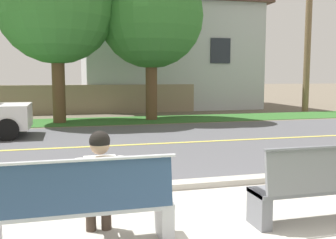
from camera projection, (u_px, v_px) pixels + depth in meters
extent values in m
plane|color=#665B4C|center=(123.00, 137.00, 11.72)|extent=(140.00, 140.00, 0.00)
cube|color=#B7B2A8|center=(218.00, 237.00, 4.41)|extent=(44.00, 3.60, 0.01)
cube|color=#ADA89E|center=(172.00, 186.00, 6.28)|extent=(44.00, 0.30, 0.11)
cube|color=#515156|center=(131.00, 145.00, 10.27)|extent=(52.00, 8.00, 0.01)
cube|color=#E0CC4C|center=(131.00, 145.00, 10.27)|extent=(48.00, 0.14, 0.01)
cube|color=#2D6026|center=(108.00, 121.00, 15.76)|extent=(48.00, 2.80, 0.02)
cube|color=silver|center=(164.00, 218.00, 4.38)|extent=(0.14, 0.40, 0.45)
cube|color=silver|center=(82.00, 208.00, 4.13)|extent=(1.95, 0.44, 0.05)
cube|color=navy|center=(82.00, 187.00, 3.91)|extent=(1.87, 0.12, 0.52)
cylinder|color=silver|center=(82.00, 160.00, 3.87)|extent=(1.95, 0.04, 0.04)
cube|color=slate|center=(259.00, 209.00, 4.68)|extent=(0.14, 0.40, 0.45)
cube|color=slate|center=(324.00, 188.00, 4.89)|extent=(1.95, 0.44, 0.05)
cube|color=slate|center=(336.00, 169.00, 4.67)|extent=(1.87, 0.12, 0.52)
cylinder|color=#47382D|center=(91.00, 194.00, 4.33)|extent=(0.15, 0.42, 0.15)
cylinder|color=#47382D|center=(107.00, 193.00, 4.37)|extent=(0.15, 0.42, 0.15)
cylinder|color=#47382D|center=(91.00, 214.00, 4.54)|extent=(0.12, 0.12, 0.43)
cube|color=black|center=(91.00, 226.00, 4.64)|extent=(0.09, 0.24, 0.07)
cylinder|color=#47382D|center=(106.00, 213.00, 4.59)|extent=(0.12, 0.12, 0.43)
cube|color=black|center=(106.00, 225.00, 4.69)|extent=(0.09, 0.24, 0.07)
cube|color=silver|center=(101.00, 181.00, 4.15)|extent=(0.34, 0.20, 0.52)
cylinder|color=silver|center=(80.00, 180.00, 4.11)|extent=(0.09, 0.09, 0.46)
cylinder|color=silver|center=(120.00, 177.00, 4.22)|extent=(0.09, 0.09, 0.46)
sphere|color=tan|center=(100.00, 145.00, 4.11)|extent=(0.21, 0.21, 0.21)
sphere|color=black|center=(100.00, 141.00, 4.11)|extent=(0.22, 0.22, 0.22)
cylinder|color=black|center=(8.00, 130.00, 10.91)|extent=(0.64, 0.18, 0.64)
cylinder|color=black|center=(15.00, 123.00, 12.53)|extent=(0.64, 0.18, 0.64)
cylinder|color=brown|center=(59.00, 86.00, 15.03)|extent=(0.49, 0.49, 2.85)
sphere|color=#33752D|center=(56.00, 4.00, 14.68)|extent=(4.56, 4.56, 4.56)
cylinder|color=brown|center=(151.00, 88.00, 16.11)|extent=(0.48, 0.48, 2.67)
sphere|color=#33752D|center=(151.00, 16.00, 15.79)|extent=(4.28, 4.28, 4.28)
cylinder|color=brown|center=(309.00, 15.00, 19.49)|extent=(0.32, 0.32, 9.71)
cube|color=gray|center=(63.00, 100.00, 18.48)|extent=(13.00, 0.36, 1.40)
cube|color=#B7BCC1|center=(166.00, 58.00, 22.80)|extent=(9.49, 6.40, 5.70)
cube|color=brown|center=(165.00, 4.00, 22.44)|extent=(10.25, 6.91, 0.60)
cube|color=#232833|center=(140.00, 49.00, 19.12)|extent=(1.10, 0.06, 1.30)
cube|color=#232833|center=(220.00, 51.00, 20.20)|extent=(1.10, 0.06, 1.30)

